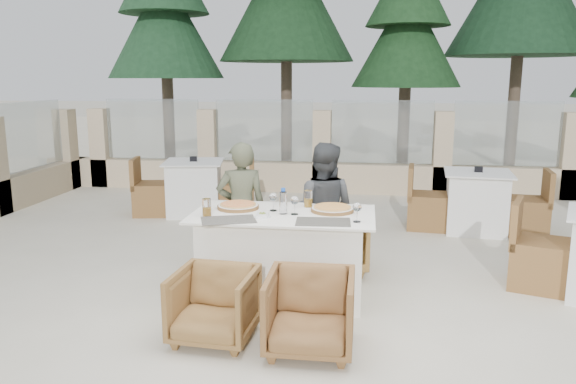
# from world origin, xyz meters

# --- Properties ---
(ground) EXTENTS (80.00, 80.00, 0.00)m
(ground) POSITION_xyz_m (0.00, 0.00, 0.00)
(ground) COLOR beige
(ground) RESTS_ON ground
(sand_patch) EXTENTS (30.00, 16.00, 0.01)m
(sand_patch) POSITION_xyz_m (0.00, 14.00, 0.01)
(sand_patch) COLOR #EFE3C4
(sand_patch) RESTS_ON ground
(perimeter_wall_far) EXTENTS (10.00, 0.34, 1.60)m
(perimeter_wall_far) POSITION_xyz_m (0.00, 4.80, 0.80)
(perimeter_wall_far) COLOR beige
(perimeter_wall_far) RESTS_ON ground
(pine_far_left) EXTENTS (2.42, 2.42, 5.50)m
(pine_far_left) POSITION_xyz_m (-3.50, 7.00, 2.75)
(pine_far_left) COLOR #1D4425
(pine_far_left) RESTS_ON ground
(pine_mid_left) EXTENTS (2.86, 2.86, 6.50)m
(pine_mid_left) POSITION_xyz_m (-1.00, 7.50, 3.25)
(pine_mid_left) COLOR #183A1D
(pine_mid_left) RESTS_ON ground
(pine_centre) EXTENTS (2.20, 2.20, 5.00)m
(pine_centre) POSITION_xyz_m (1.50, 7.20, 2.50)
(pine_centre) COLOR #1B401E
(pine_centre) RESTS_ON ground
(pine_mid_right) EXTENTS (2.99, 2.99, 6.80)m
(pine_mid_right) POSITION_xyz_m (3.80, 7.80, 3.40)
(pine_mid_right) COLOR #17381F
(pine_mid_right) RESTS_ON ground
(dining_table) EXTENTS (1.60, 0.90, 0.77)m
(dining_table) POSITION_xyz_m (0.05, 0.04, 0.39)
(dining_table) COLOR white
(dining_table) RESTS_ON ground
(placemat_near_left) EXTENTS (0.52, 0.43, 0.00)m
(placemat_near_left) POSITION_xyz_m (-0.37, -0.27, 0.77)
(placemat_near_left) COLOR #5C584F
(placemat_near_left) RESTS_ON dining_table
(placemat_near_right) EXTENTS (0.47, 0.33, 0.00)m
(placemat_near_right) POSITION_xyz_m (0.42, -0.22, 0.77)
(placemat_near_right) COLOR #524F46
(placemat_near_right) RESTS_ON dining_table
(pizza_left) EXTENTS (0.50, 0.50, 0.05)m
(pizza_left) POSITION_xyz_m (-0.39, 0.16, 0.79)
(pizza_left) COLOR #E44B1F
(pizza_left) RESTS_ON dining_table
(pizza_right) EXTENTS (0.44, 0.44, 0.05)m
(pizza_right) POSITION_xyz_m (0.47, 0.17, 0.79)
(pizza_right) COLOR orange
(pizza_right) RESTS_ON dining_table
(water_bottle) EXTENTS (0.08, 0.08, 0.23)m
(water_bottle) POSITION_xyz_m (0.05, 0.02, 0.89)
(water_bottle) COLOR #C0E2FD
(water_bottle) RESTS_ON dining_table
(wine_glass_centre) EXTENTS (0.09, 0.09, 0.18)m
(wine_glass_centre) POSITION_xyz_m (-0.06, 0.11, 0.86)
(wine_glass_centre) COLOR white
(wine_glass_centre) RESTS_ON dining_table
(wine_glass_near) EXTENTS (0.10, 0.10, 0.18)m
(wine_glass_near) POSITION_xyz_m (0.15, 0.00, 0.86)
(wine_glass_near) COLOR white
(wine_glass_near) RESTS_ON dining_table
(wine_glass_corner) EXTENTS (0.09, 0.09, 0.18)m
(wine_glass_corner) POSITION_xyz_m (0.69, -0.18, 0.86)
(wine_glass_corner) COLOR silver
(wine_glass_corner) RESTS_ON dining_table
(beer_glass_left) EXTENTS (0.09, 0.09, 0.15)m
(beer_glass_left) POSITION_xyz_m (-0.59, -0.15, 0.85)
(beer_glass_left) COLOR orange
(beer_glass_left) RESTS_ON dining_table
(beer_glass_right) EXTENTS (0.10, 0.10, 0.15)m
(beer_glass_right) POSITION_xyz_m (0.24, 0.31, 0.85)
(beer_glass_right) COLOR gold
(beer_glass_right) RESTS_ON dining_table
(olive_dish) EXTENTS (0.14, 0.14, 0.04)m
(olive_dish) POSITION_xyz_m (-0.11, -0.14, 0.79)
(olive_dish) COLOR white
(olive_dish) RESTS_ON dining_table
(armchair_far_left) EXTENTS (0.80, 0.81, 0.60)m
(armchair_far_left) POSITION_xyz_m (-0.40, 0.70, 0.30)
(armchair_far_left) COLOR olive
(armchair_far_left) RESTS_ON ground
(armchair_far_right) EXTENTS (0.93, 0.95, 0.66)m
(armchair_far_right) POSITION_xyz_m (0.35, 0.73, 0.33)
(armchair_far_right) COLOR olive
(armchair_far_right) RESTS_ON ground
(armchair_near_left) EXTENTS (0.63, 0.64, 0.55)m
(armchair_near_left) POSITION_xyz_m (-0.34, -0.89, 0.27)
(armchair_near_left) COLOR olive
(armchair_near_left) RESTS_ON ground
(armchair_near_right) EXTENTS (0.62, 0.64, 0.58)m
(armchair_near_right) POSITION_xyz_m (0.39, -0.96, 0.29)
(armchair_near_right) COLOR brown
(armchair_near_right) RESTS_ON ground
(diner_left) EXTENTS (0.56, 0.45, 1.34)m
(diner_left) POSITION_xyz_m (-0.44, 0.53, 0.67)
(diner_left) COLOR #4D513B
(diner_left) RESTS_ON ground
(diner_right) EXTENTS (0.73, 0.61, 1.33)m
(diner_right) POSITION_xyz_m (0.35, 0.63, 0.67)
(diner_right) COLOR #3D4043
(diner_right) RESTS_ON ground
(bg_table_a) EXTENTS (1.76, 1.11, 0.77)m
(bg_table_a) POSITION_xyz_m (-1.68, 2.94, 0.39)
(bg_table_a) COLOR white
(bg_table_a) RESTS_ON ground
(bg_table_b) EXTENTS (1.71, 0.98, 0.77)m
(bg_table_b) POSITION_xyz_m (2.16, 2.55, 0.39)
(bg_table_b) COLOR white
(bg_table_b) RESTS_ON ground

